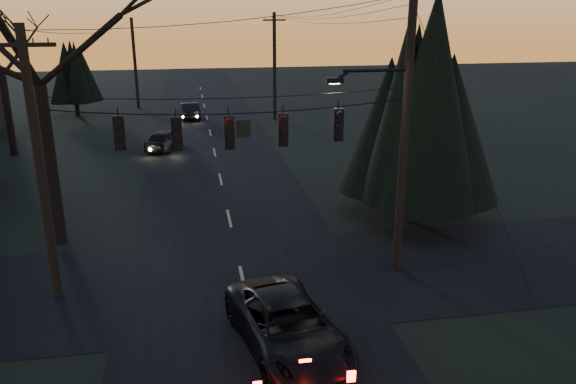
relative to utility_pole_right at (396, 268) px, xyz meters
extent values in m
cube|color=black|center=(-5.50, 10.00, 0.01)|extent=(8.00, 120.00, 0.02)
cube|color=black|center=(-5.50, 0.00, 0.01)|extent=(60.00, 7.00, 0.02)
cylinder|color=black|center=(-5.75, 0.00, 6.10)|extent=(11.50, 0.04, 0.04)
cylinder|color=black|center=(-12.27, 4.57, 3.11)|extent=(0.44, 0.44, 6.21)
cylinder|color=black|center=(2.33, 4.26, 0.80)|extent=(0.36, 0.36, 1.60)
cone|color=black|center=(2.33, 4.26, 4.79)|extent=(4.62, 4.62, 7.17)
cylinder|color=black|center=(-17.94, 19.49, 2.46)|extent=(0.44, 0.44, 4.92)
cylinder|color=black|center=(-16.34, 32.88, 0.80)|extent=(0.36, 0.36, 1.60)
cone|color=black|center=(-16.34, 32.88, 3.39)|extent=(3.42, 3.42, 4.38)
imported|color=black|center=(-4.70, -4.20, 0.71)|extent=(3.28, 5.44, 1.41)
imported|color=black|center=(-8.70, 19.31, 0.66)|extent=(2.64, 4.17, 1.32)
imported|color=black|center=(-6.89, 29.94, 0.66)|extent=(1.75, 4.13, 1.33)
camera|label=1|loc=(-7.03, -17.26, 8.93)|focal=35.00mm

